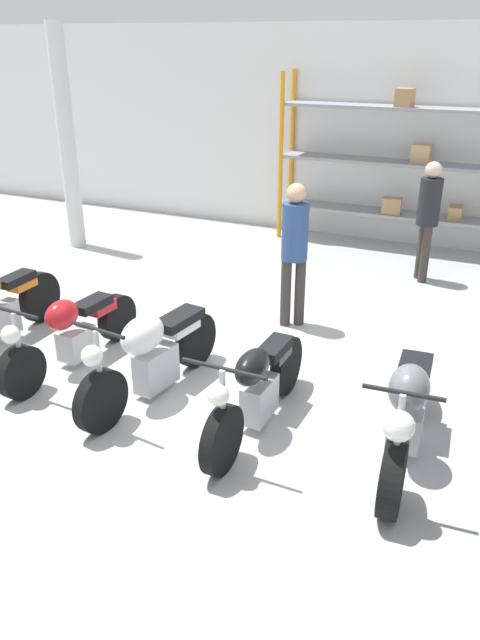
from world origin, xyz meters
The scene contains 10 objects.
ground_plane centered at (0.00, 0.00, 0.00)m, with size 30.00×30.00×0.00m, color #B2B7B7.
back_wall centered at (0.00, 6.13, 1.80)m, with size 30.00×0.08×3.60m.
shelving_rack centered at (0.69, 5.75, 1.45)m, with size 4.57×0.63×2.85m.
support_pillar centered at (-4.58, 3.51, 1.80)m, with size 0.28×0.28×3.60m.
motorcycle_red centered at (-1.81, -0.08, 0.40)m, with size 0.59×2.10×0.94m.
motorcycle_white centered at (-0.68, -0.24, 0.47)m, with size 0.61×2.11×1.03m.
motorcycle_black centered at (0.52, -0.35, 0.43)m, with size 0.75×2.04×0.97m.
motorcycle_grey centered at (1.85, -0.23, 0.47)m, with size 0.59×2.16×1.05m.
person_browsing centered at (0.01, 1.96, 1.07)m, with size 0.44×0.44×1.81m.
person_near_rack centered at (1.21, 4.29, 1.05)m, with size 0.43×0.43×1.77m.
Camera 1 is at (2.44, -4.90, 3.35)m, focal length 35.00 mm.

